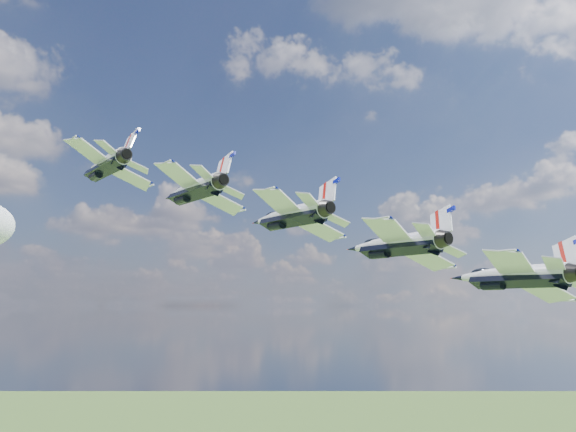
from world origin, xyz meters
TOP-DOWN VIEW (x-y plane):
  - jet_0 at (-1.52, 11.94)m, footprint 11.55×15.55m
  - jet_1 at (5.90, 3.38)m, footprint 11.55×15.55m
  - jet_2 at (13.31, -5.17)m, footprint 11.55×15.55m
  - jet_3 at (20.72, -13.72)m, footprint 11.55×15.55m
  - jet_4 at (28.14, -22.27)m, footprint 11.55×15.55m

SIDE VIEW (x-z plane):
  - jet_4 at x=28.14m, z-range 130.44..139.15m
  - jet_3 at x=20.72m, z-range 133.83..142.53m
  - jet_2 at x=13.31m, z-range 137.21..145.92m
  - jet_1 at x=5.90m, z-range 140.59..149.30m
  - jet_0 at x=-1.52m, z-range 143.98..152.68m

